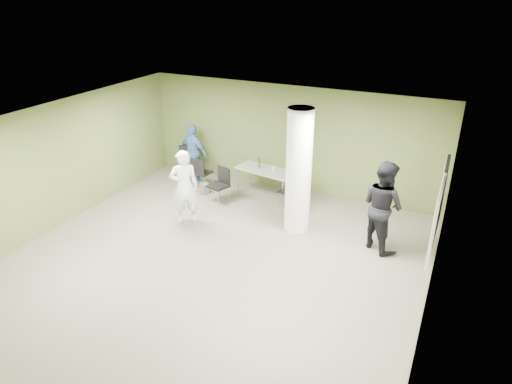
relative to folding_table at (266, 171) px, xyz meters
The scene contains 17 objects.
floor 3.40m from the folding_table, 83.74° to the right, with size 8.00×8.00×0.00m, color #4F4D3E.
ceiling 3.94m from the folding_table, 83.74° to the right, with size 8.00×8.00×0.00m, color white.
wall_back 1.06m from the folding_table, 62.46° to the left, with size 8.00×0.02×2.80m, color #4F5C2B.
wall_left 4.97m from the folding_table, 137.74° to the right, with size 0.02×8.00×2.80m, color #4F5C2B.
wall_right_cream 5.52m from the folding_table, 37.15° to the right, with size 0.02×8.00×2.80m, color beige.
column 2.02m from the folding_table, 43.77° to the right, with size 0.56×0.56×2.80m, color silver.
whiteboard 4.84m from the folding_table, 26.17° to the right, with size 0.05×2.30×1.30m.
wall_clock 5.06m from the folding_table, 26.16° to the right, with size 0.06×0.32×0.32m.
folding_table is the anchor object (origin of this frame).
wastebasket 1.71m from the folding_table, 158.85° to the right, with size 0.25×0.25×0.29m, color #4C4C4C.
chair_back_left 2.53m from the folding_table, behind, with size 0.63×0.63×0.98m.
chair_back_right 1.82m from the folding_table, behind, with size 0.46×0.46×0.87m.
chair_table_left 1.20m from the folding_table, 139.46° to the right, with size 0.56×0.56×0.89m.
chair_table_right 0.86m from the folding_table, 17.75° to the right, with size 0.47×0.47×0.86m.
woman_white 2.37m from the folding_table, 117.38° to the right, with size 0.64×0.42×1.77m, color white.
man_black 3.48m from the folding_table, 22.31° to the right, with size 0.94×0.73×1.94m, color black.
man_blue 2.24m from the folding_table, behind, with size 0.95×0.40×1.62m, color #4167A1.
Camera 1 is at (4.08, -6.64, 5.12)m, focal length 32.00 mm.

